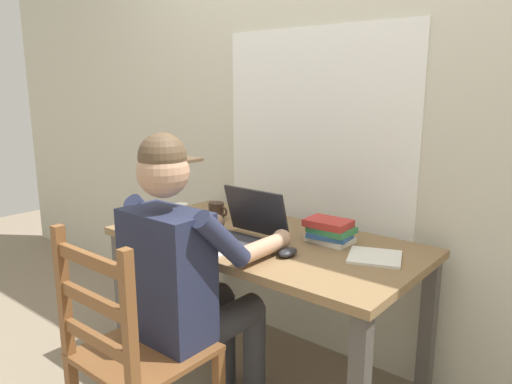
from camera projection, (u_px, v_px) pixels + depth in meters
name	position (u px, v px, depth m)	size (l,w,h in m)	color
ground_plane	(264.00, 377.00, 2.35)	(8.00, 8.00, 0.00)	gray
back_wall	(321.00, 105.00, 2.41)	(6.00, 0.08, 2.60)	beige
desk	(264.00, 257.00, 2.22)	(1.42, 0.73, 0.71)	olive
seated_person	(188.00, 273.00, 1.89)	(0.50, 0.60, 1.23)	#232842
wooden_chair	(132.00, 354.00, 1.73)	(0.42, 0.42, 0.92)	brown
laptop	(243.00, 231.00, 2.12)	(0.33, 0.30, 0.23)	#232328
computer_mouse	(288.00, 252.00, 1.95)	(0.06, 0.10, 0.03)	#232328
coffee_mug_white	(181.00, 214.00, 2.39)	(0.11, 0.08, 0.10)	silver
coffee_mug_dark	(217.00, 211.00, 2.49)	(0.12, 0.08, 0.09)	#38281E
book_stack_main	(330.00, 231.00, 2.12)	(0.21, 0.16, 0.10)	white
paper_pile_near_laptop	(219.00, 247.00, 2.06)	(0.19, 0.20, 0.01)	silver
paper_pile_back_corner	(375.00, 257.00, 1.93)	(0.20, 0.20, 0.01)	silver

